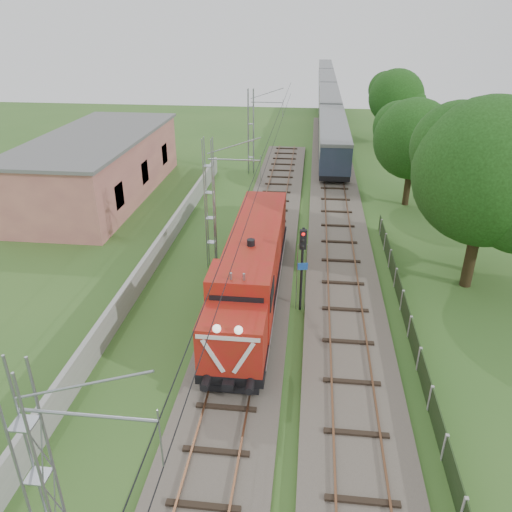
# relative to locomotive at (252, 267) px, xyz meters

# --- Properties ---
(ground) EXTENTS (140.00, 140.00, 0.00)m
(ground) POSITION_rel_locomotive_xyz_m (0.00, -7.93, -2.12)
(ground) COLOR #2F5921
(ground) RESTS_ON ground
(track_main) EXTENTS (4.20, 70.00, 0.45)m
(track_main) POSITION_rel_locomotive_xyz_m (0.00, -0.93, -1.94)
(track_main) COLOR #6B6054
(track_main) RESTS_ON ground
(track_side) EXTENTS (4.20, 80.00, 0.45)m
(track_side) POSITION_rel_locomotive_xyz_m (5.00, 12.07, -1.94)
(track_side) COLOR #6B6054
(track_side) RESTS_ON ground
(catenary) EXTENTS (3.31, 70.00, 8.00)m
(catenary) POSITION_rel_locomotive_xyz_m (-2.95, 4.07, 1.93)
(catenary) COLOR gray
(catenary) RESTS_ON ground
(boundary_wall) EXTENTS (0.25, 40.00, 1.50)m
(boundary_wall) POSITION_rel_locomotive_xyz_m (-6.50, 4.07, -1.37)
(boundary_wall) COLOR #9E9E99
(boundary_wall) RESTS_ON ground
(station_building) EXTENTS (8.40, 20.40, 5.22)m
(station_building) POSITION_rel_locomotive_xyz_m (-15.00, 16.07, 0.51)
(station_building) COLOR tan
(station_building) RESTS_ON ground
(fence) EXTENTS (0.12, 32.00, 1.20)m
(fence) POSITION_rel_locomotive_xyz_m (8.00, -4.93, -1.52)
(fence) COLOR black
(fence) RESTS_ON ground
(locomotive) EXTENTS (2.80, 15.97, 4.06)m
(locomotive) POSITION_rel_locomotive_xyz_m (0.00, 0.00, 0.00)
(locomotive) COLOR black
(locomotive) RESTS_ON ground
(coach_rake) EXTENTS (2.89, 86.16, 3.34)m
(coach_rake) POSITION_rel_locomotive_xyz_m (5.00, 63.30, 0.30)
(coach_rake) COLOR black
(coach_rake) RESTS_ON ground
(signal_post) EXTENTS (0.52, 0.41, 4.74)m
(signal_post) POSITION_rel_locomotive_xyz_m (2.64, -0.58, 1.14)
(signal_post) COLOR black
(signal_post) RESTS_ON ground
(tree_a) EXTENTS (8.26, 7.87, 10.71)m
(tree_a) POSITION_rel_locomotive_xyz_m (12.20, 3.22, 4.56)
(tree_a) COLOR #352915
(tree_a) RESTS_ON ground
(tree_b) EXTENTS (7.38, 7.03, 9.56)m
(tree_b) POSITION_rel_locomotive_xyz_m (12.91, 5.15, 3.85)
(tree_b) COLOR #352915
(tree_b) RESTS_ON ground
(tree_c) EXTENTS (6.58, 6.27, 8.53)m
(tree_c) POSITION_rel_locomotive_xyz_m (10.80, 16.69, 3.20)
(tree_c) COLOR #352915
(tree_c) RESTS_ON ground
(tree_d) EXTENTS (6.64, 6.32, 8.61)m
(tree_d) POSITION_rel_locomotive_xyz_m (12.34, 37.97, 3.25)
(tree_d) COLOR #352915
(tree_d) RESTS_ON ground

